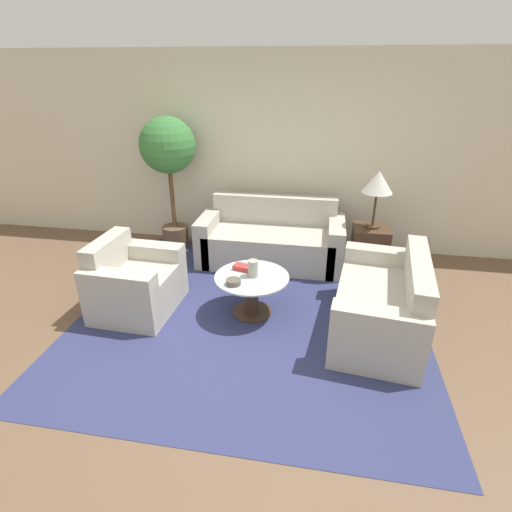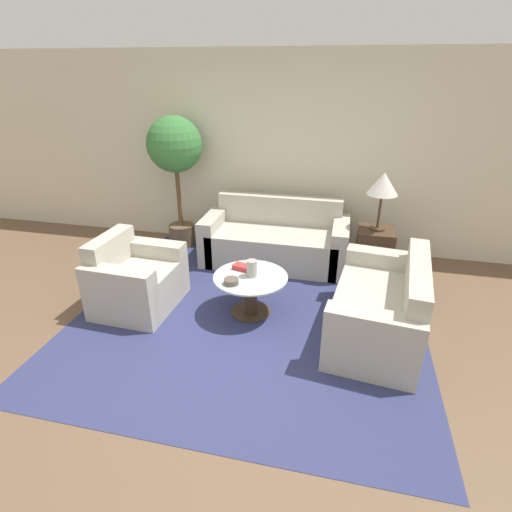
{
  "view_description": "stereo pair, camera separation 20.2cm",
  "coord_description": "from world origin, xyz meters",
  "px_view_note": "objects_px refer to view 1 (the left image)",
  "views": [
    {
      "loc": [
        0.81,
        -2.82,
        2.38
      ],
      "look_at": [
        0.15,
        0.96,
        0.55
      ],
      "focal_mm": 28.0,
      "sensor_mm": 36.0,
      "label": 1
    },
    {
      "loc": [
        1.0,
        -2.78,
        2.38
      ],
      "look_at": [
        0.15,
        0.96,
        0.55
      ],
      "focal_mm": 28.0,
      "sensor_mm": 36.0,
      "label": 2
    }
  ],
  "objects_px": {
    "armchair": "(133,284)",
    "table_lamp": "(378,183)",
    "coffee_table": "(252,289)",
    "bowl": "(233,282)",
    "vase": "(253,268)",
    "book_stack": "(243,268)",
    "sofa_main": "(272,240)",
    "potted_plant": "(168,155)",
    "loveseat": "(386,307)"
  },
  "relations": [
    {
      "from": "loveseat",
      "to": "sofa_main",
      "type": "bearing_deg",
      "value": -130.39
    },
    {
      "from": "loveseat",
      "to": "table_lamp",
      "type": "relative_size",
      "value": 2.2
    },
    {
      "from": "coffee_table",
      "to": "table_lamp",
      "type": "height_order",
      "value": "table_lamp"
    },
    {
      "from": "coffee_table",
      "to": "book_stack",
      "type": "distance_m",
      "value": 0.25
    },
    {
      "from": "table_lamp",
      "to": "vase",
      "type": "distance_m",
      "value": 1.87
    },
    {
      "from": "bowl",
      "to": "book_stack",
      "type": "bearing_deg",
      "value": 83.88
    },
    {
      "from": "loveseat",
      "to": "table_lamp",
      "type": "distance_m",
      "value": 1.58
    },
    {
      "from": "sofa_main",
      "to": "bowl",
      "type": "xyz_separation_m",
      "value": [
        -0.18,
        -1.51,
        0.18
      ]
    },
    {
      "from": "table_lamp",
      "to": "bowl",
      "type": "xyz_separation_m",
      "value": [
        -1.43,
        -1.42,
        -0.68
      ]
    },
    {
      "from": "armchair",
      "to": "book_stack",
      "type": "distance_m",
      "value": 1.19
    },
    {
      "from": "loveseat",
      "to": "coffee_table",
      "type": "xyz_separation_m",
      "value": [
        -1.33,
        0.1,
        -0.0
      ]
    },
    {
      "from": "coffee_table",
      "to": "bowl",
      "type": "distance_m",
      "value": 0.31
    },
    {
      "from": "sofa_main",
      "to": "armchair",
      "type": "xyz_separation_m",
      "value": [
        -1.29,
        -1.44,
        0.0
      ]
    },
    {
      "from": "loveseat",
      "to": "vase",
      "type": "bearing_deg",
      "value": -87.65
    },
    {
      "from": "book_stack",
      "to": "vase",
      "type": "bearing_deg",
      "value": -28.94
    },
    {
      "from": "sofa_main",
      "to": "potted_plant",
      "type": "bearing_deg",
      "value": 171.78
    },
    {
      "from": "vase",
      "to": "book_stack",
      "type": "height_order",
      "value": "vase"
    },
    {
      "from": "potted_plant",
      "to": "vase",
      "type": "bearing_deg",
      "value": -47.08
    },
    {
      "from": "table_lamp",
      "to": "bowl",
      "type": "distance_m",
      "value": 2.13
    },
    {
      "from": "sofa_main",
      "to": "table_lamp",
      "type": "height_order",
      "value": "table_lamp"
    },
    {
      "from": "bowl",
      "to": "book_stack",
      "type": "relative_size",
      "value": 0.66
    },
    {
      "from": "armchair",
      "to": "potted_plant",
      "type": "height_order",
      "value": "potted_plant"
    },
    {
      "from": "table_lamp",
      "to": "potted_plant",
      "type": "relative_size",
      "value": 0.38
    },
    {
      "from": "table_lamp",
      "to": "potted_plant",
      "type": "xyz_separation_m",
      "value": [
        -2.68,
        0.29,
        0.18
      ]
    },
    {
      "from": "loveseat",
      "to": "coffee_table",
      "type": "relative_size",
      "value": 2.0
    },
    {
      "from": "armchair",
      "to": "vase",
      "type": "bearing_deg",
      "value": -81.85
    },
    {
      "from": "coffee_table",
      "to": "loveseat",
      "type": "bearing_deg",
      "value": -4.36
    },
    {
      "from": "loveseat",
      "to": "book_stack",
      "type": "bearing_deg",
      "value": -92.01
    },
    {
      "from": "loveseat",
      "to": "potted_plant",
      "type": "xyz_separation_m",
      "value": [
        -2.73,
        1.62,
        1.04
      ]
    },
    {
      "from": "sofa_main",
      "to": "armchair",
      "type": "height_order",
      "value": "sofa_main"
    },
    {
      "from": "table_lamp",
      "to": "potted_plant",
      "type": "bearing_deg",
      "value": 173.74
    },
    {
      "from": "sofa_main",
      "to": "coffee_table",
      "type": "relative_size",
      "value": 2.43
    },
    {
      "from": "sofa_main",
      "to": "table_lamp",
      "type": "bearing_deg",
      "value": -4.01
    },
    {
      "from": "bowl",
      "to": "table_lamp",
      "type": "bearing_deg",
      "value": 44.87
    },
    {
      "from": "armchair",
      "to": "table_lamp",
      "type": "distance_m",
      "value": 3.0
    },
    {
      "from": "coffee_table",
      "to": "table_lamp",
      "type": "xyz_separation_m",
      "value": [
        1.28,
        1.23,
        0.86
      ]
    },
    {
      "from": "loveseat",
      "to": "vase",
      "type": "distance_m",
      "value": 1.35
    },
    {
      "from": "loveseat",
      "to": "table_lamp",
      "type": "height_order",
      "value": "table_lamp"
    },
    {
      "from": "armchair",
      "to": "coffee_table",
      "type": "bearing_deg",
      "value": -82.02
    },
    {
      "from": "table_lamp",
      "to": "sofa_main",
      "type": "bearing_deg",
      "value": 175.99
    },
    {
      "from": "coffee_table",
      "to": "book_stack",
      "type": "height_order",
      "value": "book_stack"
    },
    {
      "from": "armchair",
      "to": "coffee_table",
      "type": "relative_size",
      "value": 1.21
    },
    {
      "from": "bowl",
      "to": "potted_plant",
      "type": "bearing_deg",
      "value": 125.98
    },
    {
      "from": "potted_plant",
      "to": "book_stack",
      "type": "distance_m",
      "value": 2.08
    },
    {
      "from": "coffee_table",
      "to": "vase",
      "type": "bearing_deg",
      "value": 22.53
    },
    {
      "from": "loveseat",
      "to": "coffee_table",
      "type": "height_order",
      "value": "loveseat"
    },
    {
      "from": "coffee_table",
      "to": "table_lamp",
      "type": "distance_m",
      "value": 1.97
    },
    {
      "from": "armchair",
      "to": "coffee_table",
      "type": "xyz_separation_m",
      "value": [
        1.26,
        0.12,
        -0.0
      ]
    },
    {
      "from": "armchair",
      "to": "book_stack",
      "type": "relative_size",
      "value": 4.23
    },
    {
      "from": "sofa_main",
      "to": "book_stack",
      "type": "relative_size",
      "value": 8.47
    }
  ]
}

